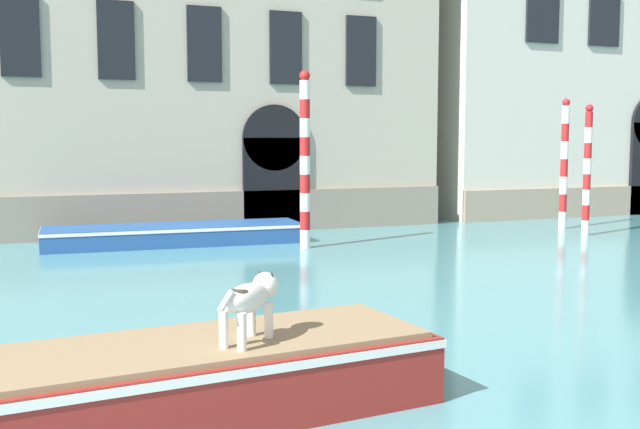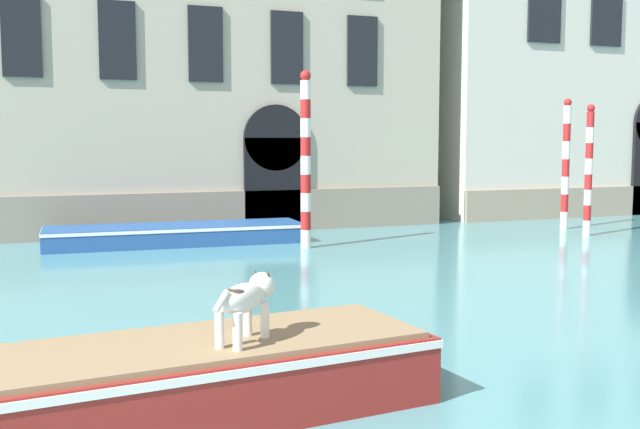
% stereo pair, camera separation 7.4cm
% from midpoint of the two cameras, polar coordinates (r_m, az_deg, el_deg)
% --- Properties ---
extents(palazzo_left, '(14.98, 6.13, 14.07)m').
position_cam_midpoint_polar(palazzo_left, '(24.86, -10.19, 15.64)').
color(palazzo_left, '#B2A893').
rests_on(palazzo_left, ground_plane).
extents(palazzo_right, '(15.99, 6.13, 15.54)m').
position_cam_midpoint_polar(palazzo_right, '(32.36, 20.93, 14.35)').
color(palazzo_right, beige).
rests_on(palazzo_right, ground_plane).
extents(boat_foreground, '(7.34, 2.36, 0.75)m').
position_cam_midpoint_polar(boat_foreground, '(7.38, -18.59, -12.88)').
color(boat_foreground, maroon).
rests_on(boat_foreground, ground_plane).
extents(dog_on_deck, '(0.77, 0.74, 0.66)m').
position_cam_midpoint_polar(dog_on_deck, '(7.35, -5.35, -6.36)').
color(dog_on_deck, silver).
rests_on(dog_on_deck, boat_foreground).
extents(boat_moored_near_palazzo, '(6.65, 2.02, 0.50)m').
position_cam_midpoint_polar(boat_moored_near_palazzo, '(19.76, -10.82, -1.46)').
color(boat_moored_near_palazzo, '#234C8C').
rests_on(boat_moored_near_palazzo, ground_plane).
extents(mooring_pole_0, '(0.23, 0.23, 3.92)m').
position_cam_midpoint_polar(mooring_pole_0, '(23.70, 18.30, 3.70)').
color(mooring_pole_0, white).
rests_on(mooring_pole_0, ground_plane).
extents(mooring_pole_1, '(0.22, 0.22, 3.68)m').
position_cam_midpoint_polar(mooring_pole_1, '(22.26, 19.88, 3.21)').
color(mooring_pole_1, white).
rests_on(mooring_pole_1, ground_plane).
extents(mooring_pole_3, '(0.27, 0.27, 4.39)m').
position_cam_midpoint_polar(mooring_pole_3, '(18.56, -0.99, 4.23)').
color(mooring_pole_3, white).
rests_on(mooring_pole_3, ground_plane).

